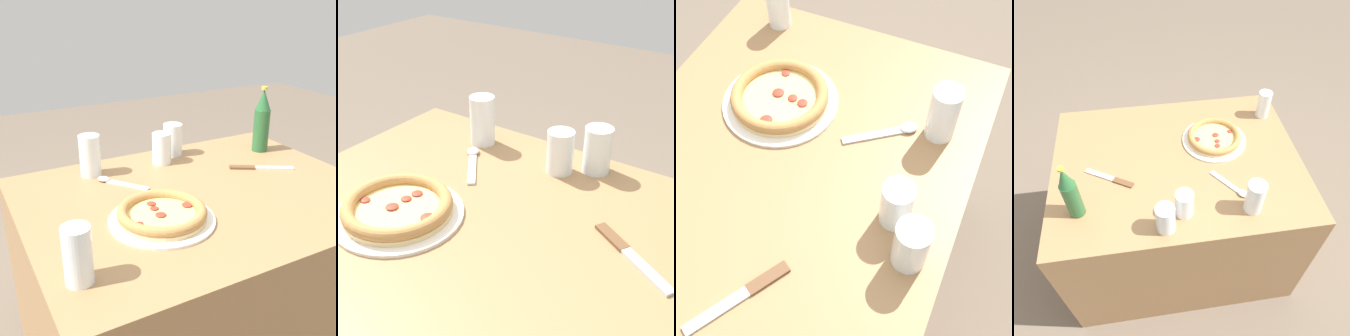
{
  "view_description": "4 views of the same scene",
  "coord_description": "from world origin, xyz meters",
  "views": [
    {
      "loc": [
        -0.65,
        -0.99,
        1.28
      ],
      "look_at": [
        -0.04,
        0.13,
        0.75
      ],
      "focal_mm": 45.0,
      "sensor_mm": 36.0,
      "label": 1
    },
    {
      "loc": [
        0.5,
        -0.67,
        1.32
      ],
      "look_at": [
        -0.02,
        0.09,
        0.8
      ],
      "focal_mm": 50.0,
      "sensor_mm": 36.0,
      "label": 2
    },
    {
      "loc": [
        0.5,
        0.37,
        1.59
      ],
      "look_at": [
        -0.03,
        0.14,
        0.76
      ],
      "focal_mm": 50.0,
      "sensor_mm": 36.0,
      "label": 3
    },
    {
      "loc": [
        0.13,
        0.98,
        1.76
      ],
      "look_at": [
        -0.01,
        0.11,
        0.77
      ],
      "focal_mm": 35.0,
      "sensor_mm": 36.0,
      "label": 4
    }
  ],
  "objects": [
    {
      "name": "glass_orange_juice",
      "position": [
        -0.25,
        0.3,
        0.78
      ],
      "size": [
        0.07,
        0.07,
        0.14
      ],
      "color": "white",
      "rests_on": "table"
    },
    {
      "name": "glass_iced_tea",
      "position": [
        0.09,
        0.34,
        0.76
      ],
      "size": [
        0.07,
        0.07,
        0.12
      ],
      "color": "white",
      "rests_on": "table"
    },
    {
      "name": "knife",
      "position": [
        0.29,
        0.07,
        0.71
      ],
      "size": [
        0.21,
        0.14,
        0.01
      ],
      "color": "brown",
      "rests_on": "table"
    },
    {
      "name": "spoon",
      "position": [
        -0.21,
        0.19,
        0.71
      ],
      "size": [
        0.13,
        0.17,
        0.02
      ],
      "color": "silver",
      "rests_on": "table"
    },
    {
      "name": "ground_plane",
      "position": [
        0.0,
        0.0,
        0.0
      ],
      "size": [
        8.0,
        8.0,
        0.0
      ],
      "primitive_type": "plane",
      "color": "#6B5B4C"
    },
    {
      "name": "glass_lemonade",
      "position": [
        -0.46,
        -0.25,
        0.77
      ],
      "size": [
        0.06,
        0.06,
        0.13
      ],
      "color": "white",
      "rests_on": "table"
    },
    {
      "name": "pizza_pepperoni",
      "position": [
        -0.19,
        -0.1,
        0.73
      ],
      "size": [
        0.29,
        0.29,
        0.04
      ],
      "color": "silver",
      "rests_on": "table"
    },
    {
      "name": "glass_cola",
      "position": [
        0.01,
        0.28,
        0.76
      ],
      "size": [
        0.07,
        0.07,
        0.11
      ],
      "color": "white",
      "rests_on": "table"
    },
    {
      "name": "table",
      "position": [
        0.0,
        0.0,
        0.35
      ],
      "size": [
        1.09,
        0.83,
        0.71
      ],
      "color": "#997047",
      "rests_on": "ground_plane"
    }
  ]
}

